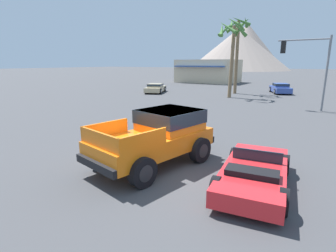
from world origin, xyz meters
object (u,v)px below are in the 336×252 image
object	(u,v)px
red_convertible_car	(254,173)
parked_car_tan	(156,88)
parked_car_blue	(280,88)
traffic_light_main	(307,59)
orange_pickup_truck	(159,134)
palm_tree_tall	(238,37)
palm_tree_short	(232,40)

from	to	relation	value
red_convertible_car	parked_car_tan	distance (m)	25.07
parked_car_blue	traffic_light_main	distance (m)	11.83
orange_pickup_truck	palm_tree_tall	size ratio (longest dim) A/B	0.59
orange_pickup_truck	parked_car_tan	size ratio (longest dim) A/B	1.06
parked_car_tan	traffic_light_main	size ratio (longest dim) A/B	0.86
parked_car_tan	palm_tree_short	bearing A→B (deg)	-19.57
orange_pickup_truck	palm_tree_short	distance (m)	19.99
orange_pickup_truck	parked_car_blue	bearing A→B (deg)	102.21
red_convertible_car	palm_tree_short	distance (m)	21.23
parked_car_tan	palm_tree_short	xyz separation A→B (m)	(9.07, 0.47, 5.12)
red_convertible_car	traffic_light_main	bearing A→B (deg)	83.41
red_convertible_car	parked_car_tan	bearing A→B (deg)	123.67
orange_pickup_truck	red_convertible_car	size ratio (longest dim) A/B	1.16
orange_pickup_truck	parked_car_blue	world-z (taller)	orange_pickup_truck
red_convertible_car	palm_tree_tall	world-z (taller)	palm_tree_tall
parked_car_blue	palm_tree_short	distance (m)	9.40
parked_car_tan	red_convertible_car	bearing A→B (deg)	-70.36
parked_car_blue	parked_car_tan	bearing A→B (deg)	-172.87
orange_pickup_truck	parked_car_tan	world-z (taller)	orange_pickup_truck
orange_pickup_truck	palm_tree_tall	bearing A→B (deg)	113.38
red_convertible_car	orange_pickup_truck	bearing A→B (deg)	170.19
red_convertible_car	parked_car_blue	bearing A→B (deg)	90.26
parked_car_tan	traffic_light_main	bearing A→B (deg)	-34.28
parked_car_tan	palm_tree_tall	distance (m)	11.05
parked_car_tan	traffic_light_main	xyz separation A→B (m)	(16.33, -3.39, 3.25)
red_convertible_car	palm_tree_short	world-z (taller)	palm_tree_short
parked_car_blue	traffic_light_main	size ratio (longest dim) A/B	0.84
red_convertible_car	palm_tree_short	xyz separation A→B (m)	(-7.77, 19.05, 5.27)
palm_tree_tall	traffic_light_main	bearing A→B (deg)	-43.98
parked_car_blue	palm_tree_tall	bearing A→B (deg)	-167.76
palm_tree_tall	palm_tree_short	size ratio (longest dim) A/B	1.12
traffic_light_main	parked_car_tan	bearing A→B (deg)	-11.72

